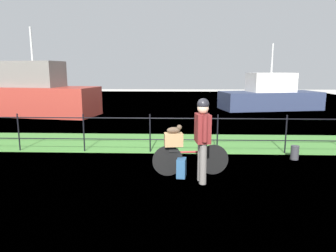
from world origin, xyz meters
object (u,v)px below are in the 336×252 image
Objects in this scene: mooring_bollard at (295,153)px; moored_boat_mid at (35,95)px; backpack_on_paving at (181,168)px; wooden_crate at (173,140)px; terrier_dog at (175,130)px; moored_boat_near at (270,96)px; bicycle_main at (190,159)px; cyclist_person at (203,133)px.

mooring_bollard is 0.06× the size of moored_boat_mid.
backpack_on_paving is 1.14× the size of mooring_bollard.
wooden_crate is at bearing -112.69° from backpack_on_paving.
terrier_dog is 0.05× the size of moored_boat_mid.
terrier_dog is at bearing -114.54° from moored_boat_near.
backpack_on_paving is at bearing -140.87° from bicycle_main.
backpack_on_paving is (0.17, -0.10, -0.58)m from wooden_crate.
moored_boat_mid reaches higher than mooring_bollard.
moored_boat_near is (2.23, 10.13, 0.58)m from mooring_bollard.
moored_boat_near is (5.22, 11.42, -0.24)m from terrier_dog.
terrier_dog is 0.80× the size of backpack_on_paving.
backpack_on_paving reaches higher than mooring_bollard.
moored_boat_near is at bearing 68.43° from cyclist_person.
mooring_bollard is at bearing 34.54° from cyclist_person.
moored_boat_near is at bearing 65.46° from terrier_dog.
terrier_dog reaches higher than mooring_bollard.
backpack_on_paving is at bearing -153.80° from mooring_bollard.
wooden_crate is 1.07× the size of mooring_bollard.
cyclist_person reaches higher than terrier_dog.
moored_boat_near reaches higher than backpack_on_paving.
terrier_dog is 11.12m from moored_boat_mid.
moored_boat_mid is (-10.00, 7.33, 0.80)m from mooring_bollard.
moored_boat_mid is (-7.56, 9.01, -0.02)m from cyclist_person.
bicycle_main is 5.03× the size of terrier_dog.
moored_boat_mid reaches higher than wooden_crate.
moored_boat_mid is at bearing -133.07° from backpack_on_paving.
moored_boat_mid is (-7.34, 8.58, 0.64)m from bicycle_main.
mooring_bollard is (3.01, 1.30, -0.61)m from wooden_crate.
bicycle_main is 4.59× the size of mooring_bollard.
wooden_crate is 0.21m from terrier_dog.
cyclist_person is 4.77× the size of mooring_bollard.
backpack_on_paving is at bearing 145.35° from cyclist_person.
backpack_on_paving is 0.07× the size of moored_boat_near.
bicycle_main is 12.39m from moored_boat_near.
bicycle_main is at bearing 7.53° from terrier_dog.
moored_boat_near is at bearing 77.57° from mooring_bollard.
bicycle_main is 4.28× the size of wooden_crate.
backpack_on_paving is 3.16m from mooring_bollard.
moored_boat_near is 12.54m from moored_boat_mid.
bicycle_main is at bearing -113.26° from moored_boat_near.
moored_boat_mid reaches higher than backpack_on_paving.
cyclist_person reaches higher than mooring_bollard.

